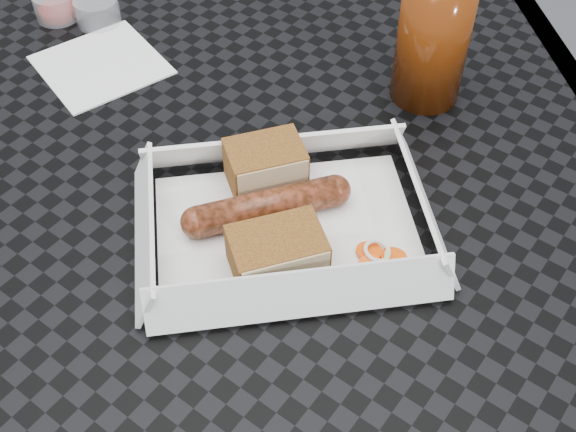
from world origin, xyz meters
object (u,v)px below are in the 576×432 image
at_px(drink_glass, 434,35).
at_px(bratwurst, 267,206).
at_px(food_tray, 286,229).
at_px(patio_table, 220,203).

bearing_deg(drink_glass, bratwurst, -140.32).
distance_m(food_tray, bratwurst, 0.03).
bearing_deg(patio_table, bratwurst, -67.67).
xyz_separation_m(bratwurst, drink_glass, (0.18, 0.15, 0.05)).
distance_m(patio_table, food_tray, 0.15).
height_order(food_tray, drink_glass, drink_glass).
relative_size(patio_table, bratwurst, 5.35).
bearing_deg(patio_table, food_tray, -63.97).
distance_m(patio_table, drink_glass, 0.27).
height_order(patio_table, drink_glass, drink_glass).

